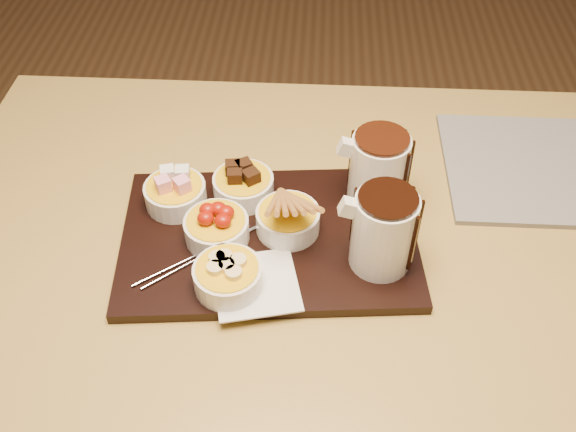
# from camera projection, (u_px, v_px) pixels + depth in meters

# --- Properties ---
(dining_table) EXTENTS (1.20, 0.80, 0.75)m
(dining_table) POSITION_uv_depth(u_px,v_px,m) (293.00, 262.00, 1.12)
(dining_table) COLOR #B09041
(dining_table) RESTS_ON ground
(serving_board) EXTENTS (0.49, 0.34, 0.02)m
(serving_board) POSITION_uv_depth(u_px,v_px,m) (269.00, 238.00, 1.01)
(serving_board) COLOR black
(serving_board) RESTS_ON dining_table
(napkin) EXTENTS (0.14, 0.14, 0.00)m
(napkin) POSITION_uv_depth(u_px,v_px,m) (256.00, 284.00, 0.93)
(napkin) COLOR white
(napkin) RESTS_ON serving_board
(bowl_marshmallows) EXTENTS (0.10, 0.10, 0.04)m
(bowl_marshmallows) POSITION_uv_depth(u_px,v_px,m) (176.00, 195.00, 1.04)
(bowl_marshmallows) COLOR white
(bowl_marshmallows) RESTS_ON serving_board
(bowl_cake) EXTENTS (0.10, 0.10, 0.04)m
(bowl_cake) POSITION_uv_depth(u_px,v_px,m) (244.00, 187.00, 1.05)
(bowl_cake) COLOR white
(bowl_cake) RESTS_ON serving_board
(bowl_strawberries) EXTENTS (0.10, 0.10, 0.04)m
(bowl_strawberries) POSITION_uv_depth(u_px,v_px,m) (217.00, 229.00, 0.99)
(bowl_strawberries) COLOR white
(bowl_strawberries) RESTS_ON serving_board
(bowl_biscotti) EXTENTS (0.10, 0.10, 0.04)m
(bowl_biscotti) POSITION_uv_depth(u_px,v_px,m) (288.00, 221.00, 1.00)
(bowl_biscotti) COLOR white
(bowl_biscotti) RESTS_ON serving_board
(bowl_bananas) EXTENTS (0.10, 0.10, 0.04)m
(bowl_bananas) POSITION_uv_depth(u_px,v_px,m) (228.00, 277.00, 0.92)
(bowl_bananas) COLOR white
(bowl_bananas) RESTS_ON serving_board
(pitcher_dark_chocolate) EXTENTS (0.10, 0.10, 0.13)m
(pitcher_dark_chocolate) POSITION_uv_depth(u_px,v_px,m) (383.00, 232.00, 0.92)
(pitcher_dark_chocolate) COLOR silver
(pitcher_dark_chocolate) RESTS_ON serving_board
(pitcher_milk_chocolate) EXTENTS (0.10, 0.10, 0.13)m
(pitcher_milk_chocolate) POSITION_uv_depth(u_px,v_px,m) (378.00, 172.00, 1.01)
(pitcher_milk_chocolate) COLOR silver
(pitcher_milk_chocolate) RESTS_ON serving_board
(fondue_skewers) EXTENTS (0.18, 0.23, 0.01)m
(fondue_skewers) POSITION_uv_depth(u_px,v_px,m) (210.00, 248.00, 0.98)
(fondue_skewers) COLOR silver
(fondue_skewers) RESTS_ON serving_board
(newspaper) EXTENTS (0.36, 0.29, 0.01)m
(newspaper) POSITION_uv_depth(u_px,v_px,m) (547.00, 169.00, 1.13)
(newspaper) COLOR beige
(newspaper) RESTS_ON dining_table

